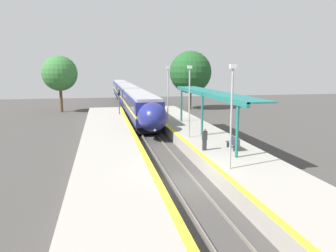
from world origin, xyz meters
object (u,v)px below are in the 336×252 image
(person_waiting, at_px, (205,139))
(lamppost_far, at_px, (168,90))
(platform_bench, at_px, (233,143))
(lamppost_near, at_px, (232,111))
(railway_signal, at_px, (119,102))
(lamppost_mid, at_px, (189,97))
(train, at_px, (128,95))

(person_waiting, height_order, lamppost_far, lamppost_far)
(platform_bench, xyz_separation_m, lamppost_near, (-2.04, -4.36, 2.92))
(lamppost_far, bearing_deg, railway_signal, 127.41)
(lamppost_mid, bearing_deg, railway_signal, 107.79)
(person_waiting, height_order, lamppost_near, lamppost_near)
(train, xyz_separation_m, person_waiting, (2.47, -36.41, -0.40))
(train, xyz_separation_m, railway_signal, (-2.43, -16.17, 0.32))
(train, xyz_separation_m, platform_bench, (4.62, -36.51, -0.74))
(platform_bench, bearing_deg, lamppost_near, -115.14)
(person_waiting, distance_m, lamppost_far, 13.92)
(lamppost_near, bearing_deg, lamppost_far, 90.00)
(platform_bench, height_order, railway_signal, railway_signal)
(person_waiting, xyz_separation_m, lamppost_mid, (0.11, 4.61, 2.58))
(platform_bench, xyz_separation_m, person_waiting, (-2.16, 0.10, 0.34))
(platform_bench, bearing_deg, person_waiting, 177.30)
(person_waiting, bearing_deg, lamppost_mid, 88.59)
(platform_bench, distance_m, lamppost_near, 5.63)
(train, distance_m, lamppost_mid, 31.98)
(lamppost_mid, xyz_separation_m, lamppost_far, (0.00, 9.07, 0.00))
(train, relative_size, lamppost_far, 10.02)
(person_waiting, height_order, lamppost_mid, lamppost_mid)
(platform_bench, relative_size, lamppost_far, 0.27)
(train, relative_size, person_waiting, 37.81)
(platform_bench, xyz_separation_m, lamppost_far, (-2.04, 13.78, 2.92))
(person_waiting, xyz_separation_m, railway_signal, (-4.90, 20.24, 0.72))
(lamppost_mid, distance_m, lamppost_far, 9.07)
(platform_bench, bearing_deg, lamppost_far, 98.44)
(railway_signal, bearing_deg, train, 81.44)
(train, distance_m, railway_signal, 16.36)
(person_waiting, xyz_separation_m, lamppost_far, (0.11, 13.68, 2.58))
(lamppost_near, distance_m, lamppost_mid, 9.07)
(platform_bench, bearing_deg, lamppost_mid, 113.45)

